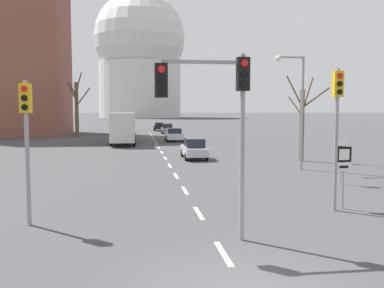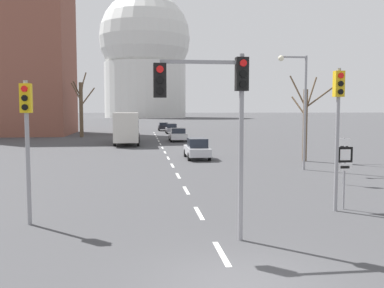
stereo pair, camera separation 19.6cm
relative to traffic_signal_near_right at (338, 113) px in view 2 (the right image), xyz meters
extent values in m
plane|color=#424244|center=(-5.22, -6.34, -3.75)|extent=(800.00, 800.00, 0.00)
cube|color=silver|center=(-5.22, -4.23, -3.74)|extent=(0.16, 2.00, 0.01)
cube|color=silver|center=(-5.22, 0.27, -3.74)|extent=(0.16, 2.00, 0.01)
cube|color=silver|center=(-5.22, 4.77, -3.74)|extent=(0.16, 2.00, 0.01)
cube|color=silver|center=(-5.22, 9.27, -3.74)|extent=(0.16, 2.00, 0.01)
cube|color=silver|center=(-5.22, 13.77, -3.74)|extent=(0.16, 2.00, 0.01)
cube|color=silver|center=(-5.22, 18.27, -3.74)|extent=(0.16, 2.00, 0.01)
cube|color=silver|center=(-5.22, 22.77, -3.74)|extent=(0.16, 2.00, 0.01)
cube|color=silver|center=(-5.22, 27.27, -3.74)|extent=(0.16, 2.00, 0.01)
cube|color=silver|center=(-5.22, 31.77, -3.74)|extent=(0.16, 2.00, 0.01)
cube|color=silver|center=(-5.22, 36.27, -3.74)|extent=(0.16, 2.00, 0.01)
cube|color=silver|center=(-5.22, 40.77, -3.74)|extent=(0.16, 2.00, 0.01)
cube|color=silver|center=(-5.22, 45.27, -3.74)|extent=(0.16, 2.00, 0.01)
cube|color=silver|center=(-5.22, 49.77, -3.74)|extent=(0.16, 2.00, 0.01)
cube|color=silver|center=(-5.22, 54.27, -3.74)|extent=(0.16, 2.00, 0.01)
cylinder|color=gray|center=(0.00, 0.01, -1.05)|extent=(0.14, 0.14, 5.40)
cube|color=gold|center=(0.00, 0.01, 1.07)|extent=(0.36, 0.28, 0.96)
cylinder|color=red|center=(0.00, -0.16, 1.37)|extent=(0.20, 0.06, 0.20)
cylinder|color=black|center=(0.00, -0.16, 1.07)|extent=(0.20, 0.06, 0.20)
cylinder|color=black|center=(0.00, -0.16, 0.77)|extent=(0.20, 0.06, 0.20)
cylinder|color=gray|center=(-11.10, -0.60, -1.34)|extent=(0.14, 0.14, 4.82)
cube|color=yellow|center=(-11.10, -0.60, 0.49)|extent=(0.36, 0.28, 0.96)
cylinder|color=red|center=(-11.10, -0.77, 0.79)|extent=(0.20, 0.06, 0.20)
cylinder|color=black|center=(-11.10, -0.77, 0.49)|extent=(0.20, 0.06, 0.20)
cylinder|color=black|center=(-11.10, -0.77, 0.19)|extent=(0.20, 0.06, 0.20)
cylinder|color=gray|center=(-4.45, -3.13, -1.02)|extent=(0.14, 0.14, 5.47)
cube|color=black|center=(-4.45, -3.13, 1.14)|extent=(0.36, 0.28, 0.96)
cylinder|color=red|center=(-4.45, -3.30, 1.44)|extent=(0.20, 0.06, 0.20)
cylinder|color=black|center=(-4.45, -3.30, 1.14)|extent=(0.20, 0.06, 0.20)
cylinder|color=black|center=(-4.45, -3.30, 0.84)|extent=(0.20, 0.06, 0.20)
cube|color=gray|center=(-5.63, -3.13, 1.47)|extent=(2.36, 0.10, 0.10)
cube|color=black|center=(-6.81, -3.13, 0.94)|extent=(0.36, 0.28, 0.96)
cylinder|color=red|center=(-6.81, -3.30, 1.24)|extent=(0.20, 0.06, 0.20)
cylinder|color=black|center=(-6.81, -3.30, 0.94)|extent=(0.20, 0.06, 0.20)
cylinder|color=black|center=(-6.81, -3.30, 0.64)|extent=(0.20, 0.06, 0.20)
cylinder|color=gray|center=(0.44, 0.23, -2.51)|extent=(0.07, 0.07, 2.48)
cube|color=black|center=(0.44, 0.21, -1.62)|extent=(0.60, 0.03, 0.60)
cube|color=white|center=(0.44, 0.19, -1.62)|extent=(0.42, 0.01, 0.42)
cube|color=white|center=(0.44, 0.21, -2.10)|extent=(0.60, 0.03, 0.28)
cube|color=black|center=(0.44, 0.19, -2.10)|extent=(0.36, 0.01, 0.10)
cylinder|color=gray|center=(2.95, 5.36, -2.54)|extent=(0.07, 0.07, 2.42)
cube|color=white|center=(2.95, 5.34, -1.76)|extent=(0.60, 0.03, 0.76)
cube|color=black|center=(2.95, 5.32, -1.85)|extent=(0.42, 0.01, 0.19)
cylinder|color=gray|center=(2.99, 10.77, -0.15)|extent=(0.16, 0.16, 7.20)
cube|color=gray|center=(2.17, 10.77, 3.36)|extent=(1.63, 0.10, 0.10)
sphere|color=#F2EAC6|center=(1.36, 10.77, 3.28)|extent=(0.36, 0.36, 0.36)
cube|color=slate|center=(-2.56, 51.91, -3.14)|extent=(1.73, 4.12, 0.56)
cube|color=#1E232D|center=(-2.56, 51.70, -2.53)|extent=(1.47, 1.98, 0.66)
cylinder|color=black|center=(-3.37, 53.19, -3.42)|extent=(0.18, 0.66, 0.66)
cylinder|color=black|center=(-1.74, 53.19, -3.42)|extent=(0.18, 0.66, 0.66)
cylinder|color=black|center=(-3.37, 50.63, -3.42)|extent=(0.18, 0.66, 0.66)
cylinder|color=black|center=(-1.74, 50.63, -3.42)|extent=(0.18, 0.66, 0.66)
cube|color=#B7B7BC|center=(-3.01, 17.64, -3.13)|extent=(1.66, 4.47, 0.61)
cube|color=#1E232D|center=(-3.01, 17.42, -2.48)|extent=(1.41, 2.14, 0.69)
cylinder|color=black|center=(-3.79, 19.03, -3.43)|extent=(0.18, 0.64, 0.64)
cylinder|color=black|center=(-2.24, 19.03, -3.43)|extent=(0.18, 0.64, 0.64)
cylinder|color=black|center=(-3.79, 16.26, -3.43)|extent=(0.18, 0.64, 0.64)
cylinder|color=black|center=(-2.24, 16.26, -3.43)|extent=(0.18, 0.64, 0.64)
cube|color=maroon|center=(-9.67, 49.77, -3.12)|extent=(1.88, 4.26, 0.65)
cube|color=#1E232D|center=(-9.67, 49.56, -2.47)|extent=(1.60, 2.04, 0.65)
cylinder|color=black|center=(-10.56, 51.09, -3.44)|extent=(0.18, 0.62, 0.62)
cylinder|color=black|center=(-8.78, 51.09, -3.44)|extent=(0.18, 0.62, 0.62)
cylinder|color=black|center=(-10.56, 48.45, -3.44)|extent=(0.18, 0.62, 0.62)
cylinder|color=black|center=(-8.78, 48.45, -3.44)|extent=(0.18, 0.62, 0.62)
cube|color=silver|center=(-2.97, 35.61, -3.10)|extent=(1.90, 4.40, 0.70)
cube|color=#1E232D|center=(-2.97, 35.39, -2.46)|extent=(1.61, 2.11, 0.58)
cylinder|color=black|center=(-3.87, 36.98, -3.45)|extent=(0.18, 0.60, 0.60)
cylinder|color=black|center=(-2.07, 36.98, -3.45)|extent=(0.18, 0.60, 0.60)
cylinder|color=black|center=(-3.87, 34.25, -3.45)|extent=(0.18, 0.60, 0.60)
cylinder|color=black|center=(-2.07, 34.25, -3.45)|extent=(0.18, 0.60, 0.60)
cube|color=black|center=(-3.38, 60.46, -3.12)|extent=(1.71, 4.12, 0.58)
cube|color=#1E232D|center=(-3.38, 60.26, -2.56)|extent=(1.45, 1.98, 0.53)
cylinder|color=black|center=(-4.19, 61.74, -3.41)|extent=(0.18, 0.68, 0.68)
cylinder|color=black|center=(-2.58, 61.74, -3.41)|extent=(0.18, 0.68, 0.68)
cylinder|color=black|center=(-4.19, 59.19, -3.41)|extent=(0.18, 0.68, 0.68)
cylinder|color=black|center=(-2.58, 59.19, -3.41)|extent=(0.18, 0.68, 0.68)
cube|color=beige|center=(-8.85, 32.78, -1.77)|extent=(2.50, 10.80, 3.00)
cube|color=black|center=(-8.85, 32.78, -1.39)|extent=(2.52, 10.26, 0.90)
cylinder|color=black|center=(-10.05, 36.56, -3.27)|extent=(0.26, 0.96, 0.96)
cylinder|color=black|center=(-7.65, 36.56, -3.27)|extent=(0.26, 0.96, 0.96)
cylinder|color=black|center=(-10.05, 29.54, -3.27)|extent=(0.26, 0.96, 0.96)
cylinder|color=black|center=(-7.65, 29.54, -3.27)|extent=(0.26, 0.96, 0.96)
cylinder|color=brown|center=(-15.46, 44.91, -0.01)|extent=(0.51, 0.51, 7.48)
cylinder|color=brown|center=(-15.16, 45.62, 3.94)|extent=(0.74, 1.58, 2.58)
cylinder|color=brown|center=(-15.38, 45.50, 2.72)|extent=(0.33, 1.33, 2.04)
cylinder|color=brown|center=(-14.59, 45.89, 1.88)|extent=(1.70, 2.21, 2.57)
cylinder|color=brown|center=(-15.80, 43.62, 2.80)|extent=(0.68, 2.72, 1.98)
cylinder|color=brown|center=(-16.06, 44.81, 2.43)|extent=(1.36, 0.38, 2.51)
cylinder|color=brown|center=(4.73, 15.09, -1.09)|extent=(0.33, 0.33, 5.32)
cylinder|color=brown|center=(4.30, 15.61, 1.46)|extent=(0.93, 1.17, 2.38)
cylinder|color=brown|center=(5.29, 15.46, 1.24)|extent=(1.21, 0.88, 2.59)
cylinder|color=brown|center=(5.48, 14.38, 0.96)|extent=(1.38, 1.66, 1.47)
cylinder|color=brown|center=(4.41, 15.71, 0.37)|extent=(0.66, 1.36, 1.44)
cylinder|color=silver|center=(-5.22, 175.09, 8.09)|extent=(35.52, 35.52, 23.68)
sphere|color=silver|center=(-5.22, 175.09, 30.79)|extent=(39.47, 39.47, 39.47)
cube|color=brown|center=(-26.91, 52.00, 11.06)|extent=(18.00, 14.00, 29.63)
camera|label=1|loc=(-7.54, -15.26, 0.15)|focal=40.00mm
camera|label=2|loc=(-7.35, -15.28, 0.15)|focal=40.00mm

